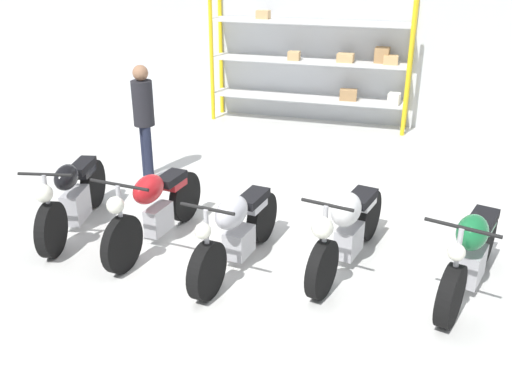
{
  "coord_description": "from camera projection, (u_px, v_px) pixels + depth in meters",
  "views": [
    {
      "loc": [
        1.82,
        -5.59,
        3.41
      ],
      "look_at": [
        0.0,
        0.4,
        0.7
      ],
      "focal_mm": 40.0,
      "sensor_mm": 36.0,
      "label": 1
    }
  ],
  "objects": [
    {
      "name": "ground_plane",
      "position": [
        246.0,
        259.0,
        6.75
      ],
      "size": [
        30.0,
        30.0,
        0.0
      ],
      "primitive_type": "plane",
      "color": "silver"
    },
    {
      "name": "back_wall",
      "position": [
        339.0,
        33.0,
        11.39
      ],
      "size": [
        30.0,
        0.08,
        3.6
      ],
      "color": "silver",
      "rests_on": "ground_plane"
    },
    {
      "name": "shelving_rack",
      "position": [
        317.0,
        62.0,
        11.37
      ],
      "size": [
        4.02,
        0.63,
        2.52
      ],
      "color": "yellow",
      "rests_on": "ground_plane"
    },
    {
      "name": "motorcycle_black",
      "position": [
        73.0,
        196.0,
        7.31
      ],
      "size": [
        0.73,
        2.08,
        1.03
      ],
      "rotation": [
        0.0,
        0.0,
        -1.36
      ],
      "color": "black",
      "rests_on": "ground_plane"
    },
    {
      "name": "motorcycle_red",
      "position": [
        155.0,
        207.0,
        6.91
      ],
      "size": [
        0.74,
        2.1,
        1.06
      ],
      "rotation": [
        0.0,
        0.0,
        -1.68
      ],
      "color": "black",
      "rests_on": "ground_plane"
    },
    {
      "name": "motorcycle_silver",
      "position": [
        237.0,
        230.0,
        6.43
      ],
      "size": [
        0.61,
        2.03,
        1.02
      ],
      "rotation": [
        0.0,
        0.0,
        -1.71
      ],
      "color": "black",
      "rests_on": "ground_plane"
    },
    {
      "name": "motorcycle_white",
      "position": [
        347.0,
        228.0,
        6.43
      ],
      "size": [
        0.71,
        2.1,
        1.05
      ],
      "rotation": [
        0.0,
        0.0,
        -1.78
      ],
      "color": "black",
      "rests_on": "ground_plane"
    },
    {
      "name": "motorcycle_green",
      "position": [
        471.0,
        253.0,
        5.97
      ],
      "size": [
        0.87,
        2.01,
        1.05
      ],
      "rotation": [
        0.0,
        0.0,
        -1.85
      ],
      "color": "black",
      "rests_on": "ground_plane"
    },
    {
      "name": "person_browsing",
      "position": [
        144.0,
        113.0,
        8.7
      ],
      "size": [
        0.45,
        0.45,
        1.79
      ],
      "rotation": [
        0.0,
        0.0,
        3.9
      ],
      "color": "#1E2338",
      "rests_on": "ground_plane"
    }
  ]
}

